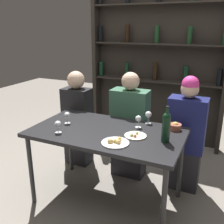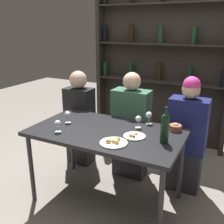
{
  "view_description": "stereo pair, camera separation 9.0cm",
  "coord_description": "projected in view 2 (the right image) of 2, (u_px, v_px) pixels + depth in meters",
  "views": [
    {
      "loc": [
        1.01,
        -2.08,
        1.72
      ],
      "look_at": [
        0.0,
        0.12,
        0.92
      ],
      "focal_mm": 42.0,
      "sensor_mm": 36.0,
      "label": 1
    },
    {
      "loc": [
        1.09,
        -2.04,
        1.72
      ],
      "look_at": [
        0.0,
        0.12,
        0.92
      ],
      "focal_mm": 42.0,
      "sensor_mm": 36.0,
      "label": 2
    }
  ],
  "objects": [
    {
      "name": "food_plate_1",
      "position": [
        113.0,
        142.0,
        2.22
      ],
      "size": [
        0.24,
        0.24,
        0.05
      ],
      "color": "white",
      "rests_on": "dining_table"
    },
    {
      "name": "wine_rack_wall",
      "position": [
        160.0,
        66.0,
        3.8
      ],
      "size": [
        1.99,
        0.21,
        2.27
      ],
      "color": "#28231E",
      "rests_on": "ground_plane"
    },
    {
      "name": "wine_bottle",
      "position": [
        165.0,
        127.0,
        2.2
      ],
      "size": [
        0.07,
        0.07,
        0.32
      ],
      "color": "black",
      "rests_on": "dining_table"
    },
    {
      "name": "snack_bowl",
      "position": [
        175.0,
        127.0,
        2.48
      ],
      "size": [
        0.12,
        0.12,
        0.08
      ],
      "color": "#995142",
      "rests_on": "dining_table"
    },
    {
      "name": "seated_person_right",
      "position": [
        186.0,
        138.0,
        2.75
      ],
      "size": [
        0.39,
        0.22,
        1.25
      ],
      "color": "#26262B",
      "rests_on": "ground_plane"
    },
    {
      "name": "wine_glass_3",
      "position": [
        138.0,
        119.0,
        2.54
      ],
      "size": [
        0.06,
        0.06,
        0.12
      ],
      "color": "silver",
      "rests_on": "dining_table"
    },
    {
      "name": "wine_glass_1",
      "position": [
        58.0,
        124.0,
        2.44
      ],
      "size": [
        0.06,
        0.06,
        0.12
      ],
      "color": "silver",
      "rests_on": "dining_table"
    },
    {
      "name": "seated_person_left",
      "position": [
        80.0,
        120.0,
        3.33
      ],
      "size": [
        0.35,
        0.22,
        1.21
      ],
      "color": "#26262B",
      "rests_on": "ground_plane"
    },
    {
      "name": "ground_plane",
      "position": [
        107.0,
        199.0,
        2.74
      ],
      "size": [
        10.0,
        10.0,
        0.0
      ],
      "primitive_type": "plane",
      "color": "gray"
    },
    {
      "name": "food_plate_0",
      "position": [
        134.0,
        136.0,
        2.35
      ],
      "size": [
        0.2,
        0.2,
        0.04
      ],
      "color": "silver",
      "rests_on": "dining_table"
    },
    {
      "name": "wine_glass_2",
      "position": [
        68.0,
        115.0,
        2.67
      ],
      "size": [
        0.06,
        0.06,
        0.12
      ],
      "color": "silver",
      "rests_on": "dining_table"
    },
    {
      "name": "seated_person_center",
      "position": [
        131.0,
        129.0,
        3.03
      ],
      "size": [
        0.42,
        0.22,
        1.25
      ],
      "color": "#26262B",
      "rests_on": "ground_plane"
    },
    {
      "name": "wine_glass_0",
      "position": [
        149.0,
        115.0,
        2.64
      ],
      "size": [
        0.07,
        0.07,
        0.13
      ],
      "color": "silver",
      "rests_on": "dining_table"
    },
    {
      "name": "dining_table",
      "position": [
        106.0,
        137.0,
        2.52
      ],
      "size": [
        1.45,
        0.82,
        0.77
      ],
      "color": "black",
      "rests_on": "ground_plane"
    }
  ]
}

